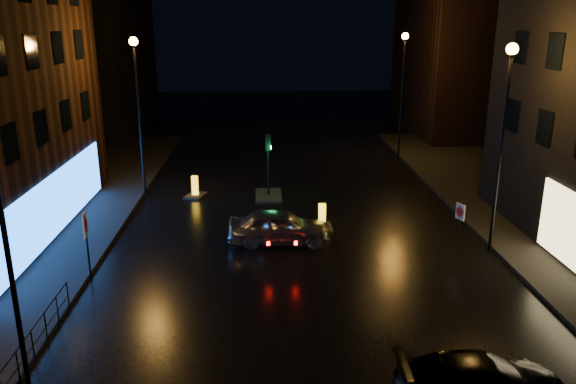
# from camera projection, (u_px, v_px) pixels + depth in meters

# --- Properties ---
(ground) EXTENTS (120.00, 120.00, 0.00)m
(ground) POSITION_uv_depth(u_px,v_px,m) (315.00, 335.00, 17.11)
(ground) COLOR black
(ground) RESTS_ON ground
(building_far_left) EXTENTS (8.00, 16.00, 14.00)m
(building_far_left) POSITION_uv_depth(u_px,v_px,m) (90.00, 46.00, 47.69)
(building_far_left) COLOR black
(building_far_left) RESTS_ON ground
(building_far_right) EXTENTS (8.00, 14.00, 12.00)m
(building_far_right) POSITION_uv_depth(u_px,v_px,m) (460.00, 59.00, 46.55)
(building_far_right) COLOR black
(building_far_right) RESTS_ON ground
(street_lamp_lfar) EXTENTS (0.44, 0.44, 8.37)m
(street_lamp_lfar) POSITION_uv_depth(u_px,v_px,m) (138.00, 94.00, 28.46)
(street_lamp_lfar) COLOR black
(street_lamp_lfar) RESTS_ON ground
(street_lamp_rnear) EXTENTS (0.44, 0.44, 8.37)m
(street_lamp_rnear) POSITION_uv_depth(u_px,v_px,m) (504.00, 118.00, 21.54)
(street_lamp_rnear) COLOR black
(street_lamp_rnear) RESTS_ON ground
(street_lamp_rfar) EXTENTS (0.44, 0.44, 8.37)m
(street_lamp_rfar) POSITION_uv_depth(u_px,v_px,m) (403.00, 77.00, 36.81)
(street_lamp_rfar) COLOR black
(street_lamp_rfar) RESTS_ON ground
(traffic_signal) EXTENTS (1.40, 2.40, 3.45)m
(traffic_signal) POSITION_uv_depth(u_px,v_px,m) (268.00, 188.00, 30.26)
(traffic_signal) COLOR black
(traffic_signal) RESTS_ON ground
(guard_railing) EXTENTS (0.05, 6.04, 1.00)m
(guard_railing) POSITION_uv_depth(u_px,v_px,m) (32.00, 338.00, 15.56)
(guard_railing) COLOR black
(guard_railing) RESTS_ON ground
(silver_hatchback) EXTENTS (4.43, 1.93, 1.49)m
(silver_hatchback) POSITION_uv_depth(u_px,v_px,m) (280.00, 227.00, 23.90)
(silver_hatchback) COLOR #A6A9AE
(silver_hatchback) RESTS_ON ground
(dark_sedan) EXTENTS (4.33, 1.79, 1.25)m
(dark_sedan) POSITION_uv_depth(u_px,v_px,m) (482.00, 381.00, 13.91)
(dark_sedan) COLOR black
(dark_sedan) RESTS_ON ground
(bollard_near) EXTENTS (0.92, 1.38, 1.20)m
(bollard_near) POSITION_uv_depth(u_px,v_px,m) (322.00, 223.00, 25.65)
(bollard_near) COLOR black
(bollard_near) RESTS_ON ground
(bollard_far) EXTENTS (1.23, 1.52, 1.15)m
(bollard_far) POSITION_uv_depth(u_px,v_px,m) (195.00, 192.00, 30.32)
(bollard_far) COLOR black
(bollard_far) RESTS_ON ground
(road_sign_left) EXTENTS (0.15, 0.63, 2.59)m
(road_sign_left) POSITION_uv_depth(u_px,v_px,m) (86.00, 231.00, 20.12)
(road_sign_left) COLOR black
(road_sign_left) RESTS_ON ground
(road_sign_right) EXTENTS (0.23, 0.48, 2.05)m
(road_sign_right) POSITION_uv_depth(u_px,v_px,m) (460.00, 216.00, 22.85)
(road_sign_right) COLOR black
(road_sign_right) RESTS_ON ground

